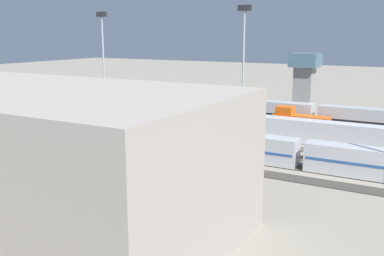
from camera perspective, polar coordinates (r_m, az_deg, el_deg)
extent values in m
plane|color=gray|center=(80.34, 0.92, -1.13)|extent=(400.00, 400.00, 0.00)
cube|color=#4C443D|center=(93.49, 5.33, 0.72)|extent=(140.00, 2.80, 0.12)
cube|color=#4C443D|center=(89.04, 4.01, 0.17)|extent=(140.00, 2.80, 0.12)
cube|color=#3D3833|center=(84.64, 2.54, -0.42)|extent=(140.00, 2.80, 0.12)
cube|color=#4C443D|center=(80.33, 0.92, -1.08)|extent=(140.00, 2.80, 0.12)
cube|color=#3D3833|center=(76.09, -0.88, -1.82)|extent=(140.00, 2.80, 0.12)
cube|color=#3D3833|center=(71.95, -2.90, -2.64)|extent=(140.00, 2.80, 0.12)
cube|color=#3D3833|center=(67.93, -5.16, -3.55)|extent=(140.00, 2.80, 0.12)
cube|color=#B7BABF|center=(67.10, 3.80, -1.99)|extent=(23.00, 3.00, 3.80)
cube|color=#285193|center=(67.12, 3.80, -2.07)|extent=(22.40, 3.06, 0.36)
cube|color=#B7BABF|center=(80.31, -11.94, 0.09)|extent=(23.00, 3.00, 3.80)
cube|color=#285193|center=(80.34, -11.94, -0.02)|extent=(22.40, 3.06, 0.36)
cube|color=#B7BABF|center=(97.82, -22.66, 1.51)|extent=(23.00, 3.00, 3.80)
cube|color=#285193|center=(97.82, -22.66, 1.53)|extent=(22.40, 3.06, 0.36)
cube|color=#B7BABF|center=(91.24, 8.06, 2.01)|extent=(23.00, 3.00, 5.00)
cube|color=black|center=(91.21, 8.06, 2.12)|extent=(22.40, 3.06, 0.36)
cube|color=#B7BABF|center=(102.44, -4.64, 3.16)|extent=(23.00, 3.00, 5.00)
cube|color=black|center=(102.43, -4.64, 3.18)|extent=(22.40, 3.06, 0.36)
cube|color=#B7BABF|center=(117.62, -14.48, 3.95)|extent=(23.00, 3.00, 5.00)
cube|color=black|center=(117.66, -14.47, 3.78)|extent=(22.40, 3.06, 0.36)
cube|color=silver|center=(77.42, 16.01, -0.56)|extent=(23.00, 3.00, 3.80)
cube|color=silver|center=(86.09, 0.20, 1.13)|extent=(23.00, 3.00, 3.80)
cube|color=silver|center=(100.01, -11.99, 2.38)|extent=(23.00, 3.00, 3.80)
cube|color=#D85914|center=(83.34, 13.65, 0.36)|extent=(10.00, 3.00, 3.60)
cube|color=#D85914|center=(83.74, 11.76, 2.24)|extent=(3.00, 2.70, 1.40)
cylinder|color=#9EA0A5|center=(93.75, 6.53, 7.64)|extent=(0.44, 0.44, 22.56)
cube|color=#262628|center=(93.65, 6.70, 14.91)|extent=(2.80, 0.70, 1.20)
cylinder|color=#9EA0A5|center=(113.56, -11.17, 8.11)|extent=(0.44, 0.44, 22.09)
cube|color=#262628|center=(113.44, -11.41, 13.98)|extent=(2.80, 0.70, 1.20)
cube|color=gray|center=(102.66, 14.01, 4.48)|extent=(4.00, 4.00, 10.96)
cube|color=slate|center=(102.04, 14.21, 8.36)|extent=(6.00, 6.00, 3.00)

